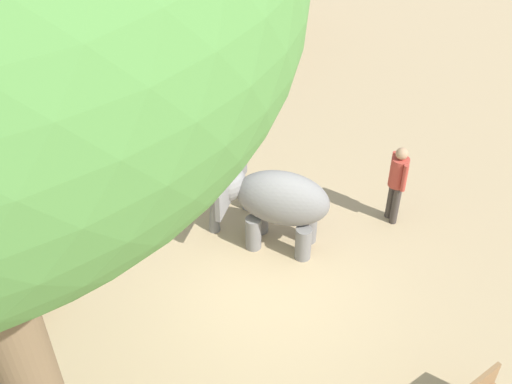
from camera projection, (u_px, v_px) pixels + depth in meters
name	position (u px, v px, depth m)	size (l,w,h in m)	color
ground_plane	(262.00, 282.00, 10.39)	(60.00, 60.00, 0.00)	tan
elephant	(269.00, 199.00, 10.57)	(2.12, 1.94, 1.54)	slate
person_handler	(397.00, 179.00, 11.07)	(0.32, 0.51, 1.62)	#3F3833
picnic_table_near	(80.00, 153.00, 12.33)	(1.83, 1.85, 0.78)	olive
market_stall_red	(32.00, 20.00, 16.21)	(2.50, 2.50, 2.52)	#59514C
market_stall_blue	(131.00, 9.00, 16.77)	(2.50, 2.50, 2.52)	#59514C
feed_bucket	(251.00, 199.00, 11.86)	(0.36, 0.36, 0.32)	gray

